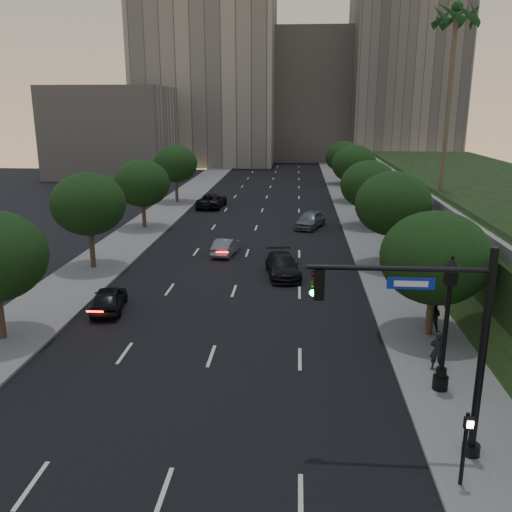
# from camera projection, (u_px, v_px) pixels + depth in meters

# --- Properties ---
(ground) EXTENTS (160.00, 160.00, 0.00)m
(ground) POSITION_uv_depth(u_px,v_px,m) (190.00, 417.00, 19.67)
(ground) COLOR black
(ground) RESTS_ON ground
(road_surface) EXTENTS (16.00, 140.00, 0.02)m
(road_surface) POSITION_uv_depth(u_px,v_px,m) (254.00, 233.00, 48.51)
(road_surface) COLOR black
(road_surface) RESTS_ON ground
(sidewalk_right) EXTENTS (4.50, 140.00, 0.15)m
(sidewalk_right) POSITION_uv_depth(u_px,v_px,m) (370.00, 234.00, 47.74)
(sidewalk_right) COLOR slate
(sidewalk_right) RESTS_ON ground
(sidewalk_left) EXTENTS (4.50, 140.00, 0.15)m
(sidewalk_left) POSITION_uv_depth(u_px,v_px,m) (142.00, 230.00, 49.23)
(sidewalk_left) COLOR slate
(sidewalk_left) RESTS_ON ground
(parapet_wall) EXTENTS (0.35, 90.00, 0.70)m
(parapet_wall) POSITION_uv_depth(u_px,v_px,m) (416.00, 190.00, 44.45)
(parapet_wall) COLOR slate
(parapet_wall) RESTS_ON embankment
(office_block_left) EXTENTS (26.00, 20.00, 32.00)m
(office_block_left) POSITION_uv_depth(u_px,v_px,m) (207.00, 80.00, 104.88)
(office_block_left) COLOR gray
(office_block_left) RESTS_ON ground
(office_block_mid) EXTENTS (22.00, 18.00, 26.00)m
(office_block_mid) POSITION_uv_depth(u_px,v_px,m) (309.00, 97.00, 113.84)
(office_block_mid) COLOR #A7A399
(office_block_mid) RESTS_ON ground
(office_block_right) EXTENTS (20.00, 22.00, 36.00)m
(office_block_right) POSITION_uv_depth(u_px,v_px,m) (403.00, 69.00, 105.43)
(office_block_right) COLOR slate
(office_block_right) RESTS_ON ground
(office_block_filler) EXTENTS (18.00, 16.00, 14.00)m
(office_block_filler) POSITION_uv_depth(u_px,v_px,m) (113.00, 132.00, 86.99)
(office_block_filler) COLOR #A7A399
(office_block_filler) RESTS_ON ground
(tree_right_a) EXTENTS (5.20, 5.20, 6.24)m
(tree_right_a) POSITION_uv_depth(u_px,v_px,m) (435.00, 258.00, 25.54)
(tree_right_a) COLOR #38281C
(tree_right_a) RESTS_ON ground
(tree_right_b) EXTENTS (5.20, 5.20, 6.74)m
(tree_right_b) POSITION_uv_depth(u_px,v_px,m) (393.00, 204.00, 36.95)
(tree_right_b) COLOR #38281C
(tree_right_b) RESTS_ON ground
(tree_right_c) EXTENTS (5.20, 5.20, 6.24)m
(tree_right_c) POSITION_uv_depth(u_px,v_px,m) (369.00, 185.00, 49.58)
(tree_right_c) COLOR #38281C
(tree_right_c) RESTS_ON ground
(tree_right_d) EXTENTS (5.20, 5.20, 6.74)m
(tree_right_d) POSITION_uv_depth(u_px,v_px,m) (354.00, 164.00, 62.90)
(tree_right_d) COLOR #38281C
(tree_right_d) RESTS_ON ground
(tree_right_e) EXTENTS (5.20, 5.20, 6.24)m
(tree_right_e) POSITION_uv_depth(u_px,v_px,m) (343.00, 157.00, 77.46)
(tree_right_e) COLOR #38281C
(tree_right_e) RESTS_ON ground
(tree_left_b) EXTENTS (5.00, 5.00, 6.71)m
(tree_left_b) POSITION_uv_depth(u_px,v_px,m) (88.00, 204.00, 36.50)
(tree_left_b) COLOR #38281C
(tree_left_b) RESTS_ON ground
(tree_left_c) EXTENTS (5.00, 5.00, 6.34)m
(tree_left_c) POSITION_uv_depth(u_px,v_px,m) (142.00, 183.00, 49.10)
(tree_left_c) COLOR #38281C
(tree_left_c) RESTS_ON ground
(tree_left_d) EXTENTS (5.00, 5.00, 6.71)m
(tree_left_d) POSITION_uv_depth(u_px,v_px,m) (176.00, 164.00, 62.46)
(tree_left_d) COLOR #38281C
(tree_left_d) RESTS_ON ground
(palm_far) EXTENTS (3.20, 3.20, 15.50)m
(palm_far) POSITION_uv_depth(u_px,v_px,m) (456.00, 18.00, 42.66)
(palm_far) COLOR #4C4233
(palm_far) RESTS_ON embankment
(traffic_signal_mast) EXTENTS (5.68, 0.56, 7.00)m
(traffic_signal_mast) POSITION_uv_depth(u_px,v_px,m) (446.00, 352.00, 16.50)
(traffic_signal_mast) COLOR black
(traffic_signal_mast) RESTS_ON ground
(street_lamp) EXTENTS (0.64, 0.64, 5.62)m
(street_lamp) POSITION_uv_depth(u_px,v_px,m) (445.00, 331.00, 20.71)
(street_lamp) COLOR black
(street_lamp) RESTS_ON ground
(pedestrian_signal) EXTENTS (0.30, 0.33, 2.50)m
(pedestrian_signal) POSITION_uv_depth(u_px,v_px,m) (465.00, 443.00, 15.55)
(pedestrian_signal) COLOR black
(pedestrian_signal) RESTS_ON ground
(sedan_near_left) EXTENTS (2.28, 4.27, 1.38)m
(sedan_near_left) POSITION_uv_depth(u_px,v_px,m) (109.00, 299.00, 29.83)
(sedan_near_left) COLOR black
(sedan_near_left) RESTS_ON ground
(sedan_mid_left) EXTENTS (1.92, 4.03, 1.28)m
(sedan_mid_left) POSITION_uv_depth(u_px,v_px,m) (226.00, 246.00, 41.22)
(sedan_mid_left) COLOR slate
(sedan_mid_left) RESTS_ON ground
(sedan_far_left) EXTENTS (3.02, 5.83, 1.57)m
(sedan_far_left) POSITION_uv_depth(u_px,v_px,m) (212.00, 201.00, 60.58)
(sedan_far_left) COLOR black
(sedan_far_left) RESTS_ON ground
(sedan_near_right) EXTENTS (2.78, 5.19, 1.43)m
(sedan_near_right) POSITION_uv_depth(u_px,v_px,m) (283.00, 266.00, 35.96)
(sedan_near_right) COLOR black
(sedan_near_right) RESTS_ON ground
(sedan_far_right) EXTENTS (3.35, 5.05, 1.60)m
(sedan_far_right) POSITION_uv_depth(u_px,v_px,m) (310.00, 219.00, 50.33)
(sedan_far_right) COLOR slate
(sedan_far_right) RESTS_ON ground
(pedestrian_a) EXTENTS (0.70, 0.54, 1.71)m
(pedestrian_a) POSITION_uv_depth(u_px,v_px,m) (437.00, 351.00, 22.75)
(pedestrian_a) COLOR black
(pedestrian_a) RESTS_ON sidewalk_right
(pedestrian_b) EXTENTS (0.93, 0.84, 1.57)m
(pedestrian_b) POSITION_uv_depth(u_px,v_px,m) (433.00, 317.00, 26.64)
(pedestrian_b) COLOR black
(pedestrian_b) RESTS_ON sidewalk_right
(pedestrian_c) EXTENTS (1.17, 0.98, 1.88)m
(pedestrian_c) POSITION_uv_depth(u_px,v_px,m) (400.00, 272.00, 33.27)
(pedestrian_c) COLOR black
(pedestrian_c) RESTS_ON sidewalk_right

